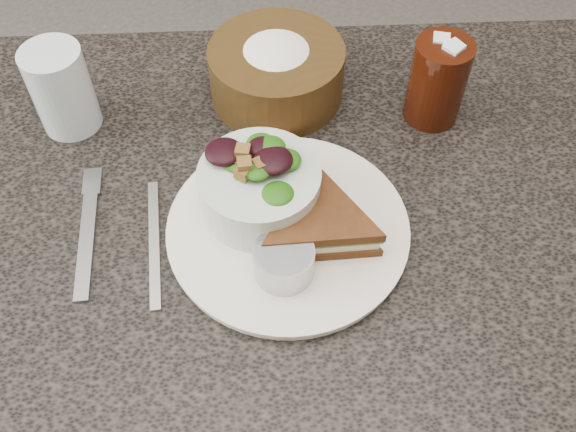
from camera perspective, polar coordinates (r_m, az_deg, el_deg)
The scene contains 11 objects.
dining_table at distance 1.05m, azimuth -0.80°, elevation -12.73°, with size 1.00×0.70×0.75m, color black.
dinner_plate at distance 0.71m, azimuth -0.00°, elevation -1.17°, with size 0.26×0.26×0.01m, color white.
sandwich at distance 0.69m, azimuth 2.79°, elevation -0.59°, with size 0.15×0.15×0.04m, color #4E2914, non-canonical shape.
salad_bowl at distance 0.70m, azimuth -2.56°, elevation 2.98°, with size 0.13×0.13×0.08m, color silver, non-canonical shape.
dressing_ramekin at distance 0.66m, azimuth -0.36°, elevation -4.07°, with size 0.06×0.06×0.04m, color #A3A4A8.
orange_wedge at distance 0.75m, azimuth -0.11°, elevation 5.27°, with size 0.07×0.07×0.03m, color #EF5312.
fork at distance 0.74m, azimuth -17.44°, elevation -1.86°, with size 0.02×0.16×0.00m, color gray.
knife at distance 0.72m, azimuth -11.81°, elevation -2.31°, with size 0.01×0.17×0.00m, color #B2B2B2.
bread_basket at distance 0.83m, azimuth -1.04°, elevation 13.32°, with size 0.17×0.17×0.10m, color #4E3714, non-canonical shape.
cola_glass at distance 0.82m, azimuth 13.22°, elevation 11.89°, with size 0.07×0.07×0.12m, color black, non-canonical shape.
water_glass at distance 0.84m, azimuth -19.47°, elevation 10.58°, with size 0.07×0.07×0.11m, color silver.
Camera 1 is at (-0.01, -0.43, 1.34)m, focal length 40.00 mm.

